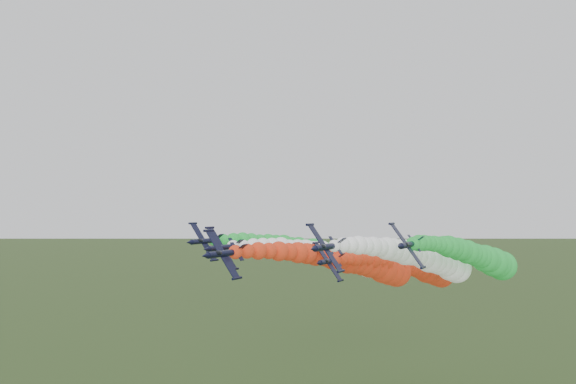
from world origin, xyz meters
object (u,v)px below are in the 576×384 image
at_px(jet_lead, 364,265).
at_px(jet_inner_left, 349,259).
at_px(jet_outer_right, 482,258).
at_px(jet_trail, 419,269).
at_px(jet_outer_left, 328,254).
at_px(jet_inner_right, 430,260).

relative_size(jet_lead, jet_inner_left, 1.00).
xyz_separation_m(jet_outer_right, jet_trail, (-17.00, 8.64, -4.01)).
xyz_separation_m(jet_outer_left, jet_trail, (20.80, 10.56, -3.72)).
distance_m(jet_outer_left, jet_trail, 23.62).
xyz_separation_m(jet_lead, jet_trail, (4.65, 27.63, -3.18)).
bearing_deg(jet_outer_left, jet_outer_right, 2.90).
bearing_deg(jet_inner_left, jet_inner_right, -2.83).
bearing_deg(jet_inner_left, jet_outer_left, 137.50).
height_order(jet_inner_left, jet_inner_right, jet_inner_right).
height_order(jet_outer_right, jet_trail, jet_outer_right).
distance_m(jet_inner_left, jet_outer_left, 12.50).
bearing_deg(jet_inner_left, jet_lead, -51.20).
bearing_deg(jet_outer_right, jet_lead, -138.74).
bearing_deg(jet_lead, jet_outer_left, 133.41).
height_order(jet_inner_left, jet_trail, jet_inner_left).
bearing_deg(jet_outer_left, jet_inner_left, -42.50).
bearing_deg(jet_outer_right, jet_inner_right, -129.22).
distance_m(jet_lead, jet_inner_left, 11.08).
bearing_deg(jet_inner_right, jet_outer_right, 50.78).
height_order(jet_inner_left, jet_outer_left, jet_outer_left).
bearing_deg(jet_lead, jet_outer_right, 41.26).
bearing_deg(jet_outer_right, jet_inner_left, -160.09).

